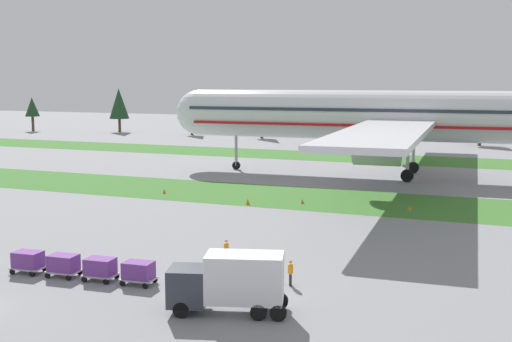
% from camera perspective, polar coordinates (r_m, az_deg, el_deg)
% --- Properties ---
extents(grass_strip_near, '(320.00, 14.44, 0.01)m').
position_cam_1_polar(grass_strip_near, '(78.36, -1.47, -1.98)').
color(grass_strip_near, '#3D752D').
rests_on(grass_strip_near, ground).
extents(grass_strip_far, '(320.00, 14.44, 0.01)m').
position_cam_1_polar(grass_strip_far, '(116.73, 6.35, 1.28)').
color(grass_strip_far, '#3D752D').
rests_on(grass_strip_far, ground).
extents(airliner, '(66.32, 81.62, 24.03)m').
position_cam_1_polar(airliner, '(93.01, 12.03, 4.77)').
color(airliner, silver).
rests_on(airliner, ground).
extents(cargo_dolly_lead, '(2.29, 1.64, 1.55)m').
position_cam_1_polar(cargo_dolly_lead, '(49.15, -19.35, -7.39)').
color(cargo_dolly_lead, '#A3A3A8').
rests_on(cargo_dolly_lead, ground).
extents(cargo_dolly_second, '(2.29, 1.64, 1.55)m').
position_cam_1_polar(cargo_dolly_second, '(47.50, -16.52, -7.80)').
color(cargo_dolly_second, '#A3A3A8').
rests_on(cargo_dolly_second, ground).
extents(cargo_dolly_third, '(2.29, 1.64, 1.55)m').
position_cam_1_polar(cargo_dolly_third, '(45.98, -13.49, -8.21)').
color(cargo_dolly_third, '#A3A3A8').
rests_on(cargo_dolly_third, ground).
extents(cargo_dolly_fourth, '(2.29, 1.64, 1.55)m').
position_cam_1_polar(cargo_dolly_fourth, '(44.59, -10.26, -8.63)').
color(cargo_dolly_fourth, '#A3A3A8').
rests_on(cargo_dolly_fourth, ground).
extents(catering_truck, '(7.32, 4.15, 3.58)m').
position_cam_1_polar(catering_truck, '(38.48, -2.37, -9.60)').
color(catering_truck, '#2D333D').
rests_on(catering_truck, ground).
extents(ground_crew_marshaller, '(0.36, 0.53, 1.74)m').
position_cam_1_polar(ground_crew_marshaller, '(43.73, 3.04, -8.81)').
color(ground_crew_marshaller, black).
rests_on(ground_crew_marshaller, ground).
extents(ground_crew_loader, '(0.46, 0.39, 1.74)m').
position_cam_1_polar(ground_crew_loader, '(49.10, -2.61, -6.92)').
color(ground_crew_loader, black).
rests_on(ground_crew_loader, ground).
extents(taxiway_marker_0, '(0.44, 0.44, 0.45)m').
position_cam_1_polar(taxiway_marker_0, '(70.38, 13.29, -3.15)').
color(taxiway_marker_0, orange).
rests_on(taxiway_marker_0, ground).
extents(taxiway_marker_1, '(0.44, 0.44, 0.50)m').
position_cam_1_polar(taxiway_marker_1, '(72.14, 4.09, -2.67)').
color(taxiway_marker_1, orange).
rests_on(taxiway_marker_1, ground).
extents(taxiway_marker_2, '(0.44, 0.44, 0.53)m').
position_cam_1_polar(taxiway_marker_2, '(79.04, -8.04, -1.77)').
color(taxiway_marker_2, orange).
rests_on(taxiway_marker_2, ground).
extents(taxiway_marker_3, '(0.44, 0.44, 0.68)m').
position_cam_1_polar(taxiway_marker_3, '(71.36, -0.72, -2.69)').
color(taxiway_marker_3, orange).
rests_on(taxiway_marker_3, ground).
extents(distant_tree_line, '(182.75, 10.72, 12.60)m').
position_cam_1_polar(distant_tree_line, '(146.30, 10.33, 5.34)').
color(distant_tree_line, '#4C3823').
rests_on(distant_tree_line, ground).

